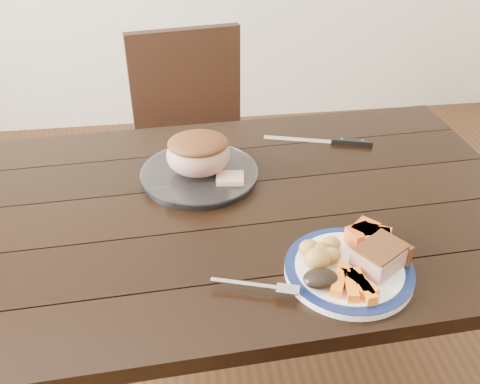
{
  "coord_description": "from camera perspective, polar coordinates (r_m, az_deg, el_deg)",
  "views": [
    {
      "loc": [
        -0.06,
        -1.07,
        1.51
      ],
      "look_at": [
        0.08,
        -0.02,
        0.8
      ],
      "focal_mm": 40.0,
      "sensor_mm": 36.0,
      "label": 1
    }
  ],
  "objects": [
    {
      "name": "carving_knife",
      "position": [
        1.61,
        10.44,
        5.34
      ],
      "size": [
        0.31,
        0.11,
        0.01
      ],
      "rotation": [
        0.0,
        0.0,
        -0.29
      ],
      "color": "silver",
      "rests_on": "dining_table"
    },
    {
      "name": "dinner_plate",
      "position": [
        1.14,
        11.51,
        -8.22
      ],
      "size": [
        0.27,
        0.27,
        0.02
      ],
      "primitive_type": "cylinder",
      "color": "white",
      "rests_on": "dining_table"
    },
    {
      "name": "serving_platter",
      "position": [
        1.42,
        -4.34,
        1.79
      ],
      "size": [
        0.3,
        0.3,
        0.02
      ],
      "primitive_type": "cylinder",
      "color": "white",
      "rests_on": "dining_table"
    },
    {
      "name": "carrot_batons",
      "position": [
        1.08,
        12.11,
        -9.56
      ],
      "size": [
        0.1,
        0.11,
        0.02
      ],
      "color": "orange",
      "rests_on": "dinner_plate"
    },
    {
      "name": "roasted_potatoes",
      "position": [
        1.13,
        8.54,
        -6.43
      ],
      "size": [
        0.09,
        0.09,
        0.05
      ],
      "color": "gold",
      "rests_on": "dinner_plate"
    },
    {
      "name": "fork",
      "position": [
        1.07,
        2.31,
        -10.04
      ],
      "size": [
        0.17,
        0.07,
        0.0
      ],
      "rotation": [
        0.0,
        0.0,
        -0.32
      ],
      "color": "silver",
      "rests_on": "dinner_plate"
    },
    {
      "name": "dining_table",
      "position": [
        1.37,
        -3.44,
        -4.75
      ],
      "size": [
        1.64,
        0.98,
        0.75
      ],
      "rotation": [
        0.0,
        0.0,
        0.05
      ],
      "color": "black",
      "rests_on": "ground"
    },
    {
      "name": "pork_slice",
      "position": [
        1.14,
        14.64,
        -6.74
      ],
      "size": [
        0.12,
        0.12,
        0.04
      ],
      "primitive_type": "cube",
      "rotation": [
        0.0,
        0.0,
        0.57
      ],
      "color": "tan",
      "rests_on": "dinner_plate"
    },
    {
      "name": "roast_joint",
      "position": [
        1.39,
        -4.45,
        3.98
      ],
      "size": [
        0.17,
        0.14,
        0.11
      ],
      "primitive_type": "ellipsoid",
      "color": "#AF776B",
      "rests_on": "serving_platter"
    },
    {
      "name": "cut_slice",
      "position": [
        1.37,
        -1.07,
        1.41
      ],
      "size": [
        0.08,
        0.06,
        0.02
      ],
      "primitive_type": "cube",
      "rotation": [
        0.0,
        0.0,
        -0.13
      ],
      "color": "tan",
      "rests_on": "serving_platter"
    },
    {
      "name": "pumpkin_wedges",
      "position": [
        1.19,
        13.64,
        -4.62
      ],
      "size": [
        0.1,
        0.09,
        0.04
      ],
      "color": "#F85D1B",
      "rests_on": "dinner_plate"
    },
    {
      "name": "dark_mushroom",
      "position": [
        1.07,
        8.6,
        -9.12
      ],
      "size": [
        0.07,
        0.05,
        0.03
      ],
      "primitive_type": "ellipsoid",
      "color": "black",
      "rests_on": "dinner_plate"
    },
    {
      "name": "plate_rim",
      "position": [
        1.14,
        11.56,
        -7.91
      ],
      "size": [
        0.27,
        0.27,
        0.02
      ],
      "primitive_type": "torus",
      "color": "#0E1A48",
      "rests_on": "dinner_plate"
    },
    {
      "name": "chair_far",
      "position": [
        2.06,
        -4.88,
        5.18
      ],
      "size": [
        0.48,
        0.49,
        0.93
      ],
      "rotation": [
        0.0,
        0.0,
        3.29
      ],
      "color": "black",
      "rests_on": "ground"
    }
  ]
}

